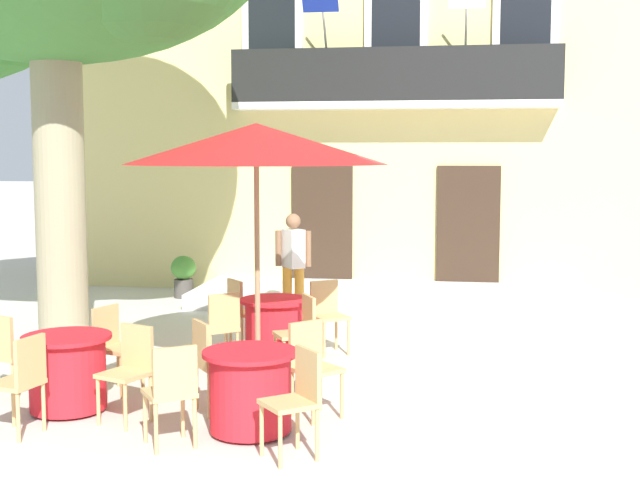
{
  "coord_description": "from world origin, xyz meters",
  "views": [
    {
      "loc": [
        1.65,
        -10.21,
        2.53
      ],
      "look_at": [
        -0.16,
        1.62,
        1.3
      ],
      "focal_mm": 47.92,
      "sensor_mm": 36.0,
      "label": 1
    }
  ],
  "objects_px": {
    "cafe_chair_near_tree_1": "(130,367)",
    "cafe_chair_front_0": "(242,308)",
    "cafe_umbrella": "(256,145)",
    "cafe_table_near_tree": "(68,372)",
    "cafe_table_middle": "(250,391)",
    "cafe_chair_front_3": "(328,311)",
    "cafe_chair_near_tree_0": "(21,378)",
    "cafe_chair_front_1": "(221,325)",
    "cafe_chair_front_2": "(300,329)",
    "pedestrian_near_entrance": "(293,263)",
    "cafe_chair_middle_0": "(297,395)",
    "cafe_chair_middle_3": "(172,388)",
    "cafe_table_front": "(275,329)",
    "ground_planter_left": "(184,274)",
    "cafe_chair_near_tree_3": "(8,351)",
    "cafe_chair_middle_2": "(211,359)",
    "cafe_chair_middle_1": "(312,362)",
    "cafe_chair_near_tree_2": "(114,342)"
  },
  "relations": [
    {
      "from": "cafe_table_near_tree",
      "to": "cafe_table_middle",
      "type": "height_order",
      "value": "same"
    },
    {
      "from": "cafe_chair_middle_1",
      "to": "pedestrian_near_entrance",
      "type": "distance_m",
      "value": 4.35
    },
    {
      "from": "cafe_chair_front_0",
      "to": "cafe_chair_front_3",
      "type": "relative_size",
      "value": 1.0
    },
    {
      "from": "pedestrian_near_entrance",
      "to": "cafe_table_front",
      "type": "bearing_deg",
      "value": -85.5
    },
    {
      "from": "cafe_chair_near_tree_1",
      "to": "cafe_chair_front_3",
      "type": "xyz_separation_m",
      "value": [
        1.44,
        3.04,
        0.0
      ]
    },
    {
      "from": "cafe_table_middle",
      "to": "cafe_chair_middle_2",
      "type": "xyz_separation_m",
      "value": [
        -0.52,
        0.55,
        0.14
      ]
    },
    {
      "from": "ground_planter_left",
      "to": "cafe_chair_middle_2",
      "type": "bearing_deg",
      "value": -69.97
    },
    {
      "from": "cafe_table_middle",
      "to": "pedestrian_near_entrance",
      "type": "relative_size",
      "value": 0.52
    },
    {
      "from": "ground_planter_left",
      "to": "cafe_chair_middle_3",
      "type": "bearing_deg",
      "value": -72.98
    },
    {
      "from": "cafe_table_front",
      "to": "cafe_chair_middle_3",
      "type": "bearing_deg",
      "value": -94.25
    },
    {
      "from": "cafe_chair_near_tree_3",
      "to": "cafe_chair_front_0",
      "type": "distance_m",
      "value": 3.2
    },
    {
      "from": "cafe_chair_near_tree_1",
      "to": "cafe_chair_middle_2",
      "type": "xyz_separation_m",
      "value": [
        0.68,
        0.39,
        0.0
      ]
    },
    {
      "from": "cafe_chair_front_2",
      "to": "pedestrian_near_entrance",
      "type": "bearing_deg",
      "value": 102.09
    },
    {
      "from": "cafe_chair_near_tree_3",
      "to": "cafe_table_front",
      "type": "bearing_deg",
      "value": 42.73
    },
    {
      "from": "cafe_chair_front_0",
      "to": "cafe_chair_front_2",
      "type": "height_order",
      "value": "same"
    },
    {
      "from": "cafe_chair_middle_0",
      "to": "cafe_chair_front_3",
      "type": "relative_size",
      "value": 1.0
    },
    {
      "from": "cafe_chair_near_tree_0",
      "to": "cafe_chair_middle_2",
      "type": "distance_m",
      "value": 1.75
    },
    {
      "from": "cafe_umbrella",
      "to": "cafe_chair_front_3",
      "type": "bearing_deg",
      "value": 66.37
    },
    {
      "from": "cafe_chair_middle_0",
      "to": "pedestrian_near_entrance",
      "type": "bearing_deg",
      "value": 100.81
    },
    {
      "from": "cafe_chair_near_tree_3",
      "to": "ground_planter_left",
      "type": "relative_size",
      "value": 1.24
    },
    {
      "from": "cafe_chair_front_0",
      "to": "cafe_chair_front_3",
      "type": "height_order",
      "value": "same"
    },
    {
      "from": "cafe_chair_middle_2",
      "to": "pedestrian_near_entrance",
      "type": "height_order",
      "value": "pedestrian_near_entrance"
    },
    {
      "from": "cafe_chair_middle_0",
      "to": "pedestrian_near_entrance",
      "type": "height_order",
      "value": "pedestrian_near_entrance"
    },
    {
      "from": "cafe_umbrella",
      "to": "pedestrian_near_entrance",
      "type": "height_order",
      "value": "cafe_umbrella"
    },
    {
      "from": "cafe_chair_middle_0",
      "to": "cafe_umbrella",
      "type": "relative_size",
      "value": 0.31
    },
    {
      "from": "cafe_chair_middle_3",
      "to": "cafe_chair_front_0",
      "type": "relative_size",
      "value": 1.0
    },
    {
      "from": "cafe_chair_near_tree_2",
      "to": "cafe_chair_middle_0",
      "type": "xyz_separation_m",
      "value": [
        2.27,
        -1.64,
        0.0
      ]
    },
    {
      "from": "cafe_chair_near_tree_3",
      "to": "ground_planter_left",
      "type": "distance_m",
      "value": 6.33
    },
    {
      "from": "cafe_chair_front_1",
      "to": "pedestrian_near_entrance",
      "type": "distance_m",
      "value": 2.68
    },
    {
      "from": "cafe_chair_near_tree_2",
      "to": "cafe_umbrella",
      "type": "height_order",
      "value": "cafe_umbrella"
    },
    {
      "from": "cafe_chair_near_tree_1",
      "to": "cafe_chair_front_0",
      "type": "xyz_separation_m",
      "value": [
        0.33,
        3.08,
        0.0
      ]
    },
    {
      "from": "cafe_chair_middle_3",
      "to": "cafe_table_front",
      "type": "bearing_deg",
      "value": 85.75
    },
    {
      "from": "cafe_chair_near_tree_0",
      "to": "cafe_chair_front_1",
      "type": "relative_size",
      "value": 1.0
    },
    {
      "from": "ground_planter_left",
      "to": "cafe_chair_near_tree_3",
      "type": "bearing_deg",
      "value": -88.33
    },
    {
      "from": "cafe_chair_middle_1",
      "to": "pedestrian_near_entrance",
      "type": "relative_size",
      "value": 0.55
    },
    {
      "from": "cafe_chair_near_tree_0",
      "to": "cafe_chair_front_2",
      "type": "relative_size",
      "value": 1.0
    },
    {
      "from": "cafe_chair_near_tree_0",
      "to": "cafe_chair_middle_2",
      "type": "relative_size",
      "value": 1.0
    },
    {
      "from": "cafe_umbrella",
      "to": "cafe_table_near_tree",
      "type": "bearing_deg",
      "value": -136.91
    },
    {
      "from": "cafe_chair_middle_3",
      "to": "cafe_umbrella",
      "type": "relative_size",
      "value": 0.31
    },
    {
      "from": "cafe_table_middle",
      "to": "cafe_table_front",
      "type": "xyz_separation_m",
      "value": [
        -0.33,
        2.71,
        0.0
      ]
    },
    {
      "from": "cafe_table_near_tree",
      "to": "cafe_chair_front_2",
      "type": "bearing_deg",
      "value": 40.45
    },
    {
      "from": "cafe_chair_middle_2",
      "to": "pedestrian_near_entrance",
      "type": "relative_size",
      "value": 0.55
    },
    {
      "from": "cafe_table_middle",
      "to": "pedestrian_near_entrance",
      "type": "height_order",
      "value": "pedestrian_near_entrance"
    },
    {
      "from": "cafe_chair_front_2",
      "to": "pedestrian_near_entrance",
      "type": "xyz_separation_m",
      "value": [
        -0.58,
        2.73,
        0.4
      ]
    },
    {
      "from": "cafe_chair_front_2",
      "to": "cafe_chair_front_3",
      "type": "xyz_separation_m",
      "value": [
        0.16,
        1.11,
        0.0
      ]
    },
    {
      "from": "cafe_chair_front_3",
      "to": "cafe_umbrella",
      "type": "relative_size",
      "value": 0.31
    },
    {
      "from": "ground_planter_left",
      "to": "cafe_umbrella",
      "type": "bearing_deg",
      "value": -63.88
    },
    {
      "from": "cafe_chair_front_0",
      "to": "pedestrian_near_entrance",
      "type": "distance_m",
      "value": 1.67
    },
    {
      "from": "cafe_table_front",
      "to": "cafe_chair_front_3",
      "type": "relative_size",
      "value": 0.95
    },
    {
      "from": "pedestrian_near_entrance",
      "to": "cafe_chair_middle_3",
      "type": "bearing_deg",
      "value": -90.79
    }
  ]
}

